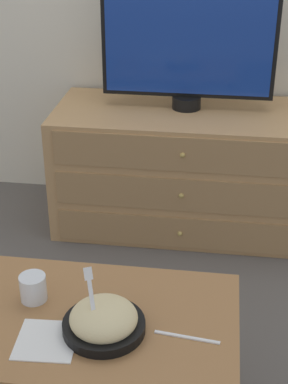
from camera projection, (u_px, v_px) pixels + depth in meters
The scene contains 8 objects.
ground_plane at pixel (200, 195), 3.34m from camera, with size 12.00×12.00×0.00m, color #56514C.
dresser at pixel (186, 169), 2.93m from camera, with size 1.28×0.58×0.61m.
tv at pixel (189, 40), 2.68m from camera, with size 0.81×0.14×0.62m.
coffee_table at pixel (95, 335), 1.77m from camera, with size 0.86×0.56×0.43m.
takeout_bowl at pixel (104, 321), 1.68m from camera, with size 0.24×0.24×0.19m.
drink_cup at pixel (33, 289), 1.81m from camera, with size 0.08×0.08×0.09m.
napkin at pixel (47, 340), 1.66m from camera, with size 0.18×0.18×0.00m.
knife at pixel (187, 337), 1.67m from camera, with size 0.19×0.03×0.01m.
Camera 1 is at (0.09, -2.96, 1.58)m, focal length 55.00 mm.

